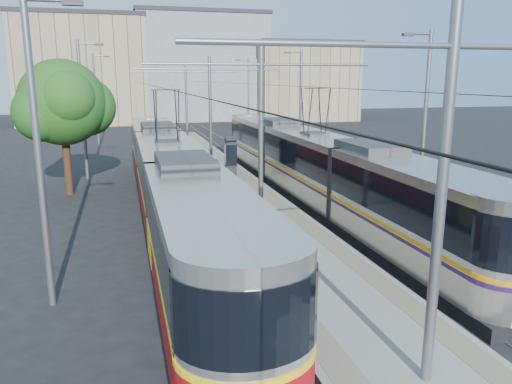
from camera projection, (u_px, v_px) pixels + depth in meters
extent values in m
plane|color=black|center=(339.00, 304.00, 13.49)|extent=(160.00, 160.00, 0.00)
cube|color=gray|center=(220.00, 179.00, 29.47)|extent=(4.00, 50.00, 0.30)
cube|color=gray|center=(196.00, 178.00, 29.07)|extent=(0.70, 50.00, 0.01)
cube|color=gray|center=(244.00, 175.00, 29.80)|extent=(0.70, 50.00, 0.01)
cube|color=gray|center=(146.00, 185.00, 28.42)|extent=(0.07, 70.00, 0.03)
cube|color=gray|center=(171.00, 184.00, 28.78)|extent=(0.07, 70.00, 0.03)
cube|color=gray|center=(267.00, 179.00, 30.22)|extent=(0.07, 70.00, 0.03)
cube|color=gray|center=(289.00, 177.00, 30.58)|extent=(0.07, 70.00, 0.03)
cube|color=black|center=(171.00, 214.00, 21.75)|extent=(2.30, 29.17, 0.40)
cube|color=beige|center=(169.00, 177.00, 21.38)|extent=(2.40, 27.57, 2.90)
cube|color=black|center=(169.00, 165.00, 21.26)|extent=(2.43, 27.57, 1.30)
cube|color=#E0B60B|center=(169.00, 186.00, 21.47)|extent=(2.43, 27.57, 0.12)
cube|color=#A8090E|center=(170.00, 197.00, 21.58)|extent=(2.42, 27.57, 1.10)
cube|color=#2D2D30|center=(168.00, 139.00, 21.02)|extent=(1.68, 3.00, 0.30)
cube|color=black|center=(313.00, 196.00, 24.93)|extent=(2.30, 28.23, 0.40)
cube|color=#ACA89D|center=(314.00, 164.00, 24.57)|extent=(2.40, 26.63, 2.90)
cube|color=black|center=(314.00, 154.00, 24.45)|extent=(2.43, 26.63, 1.30)
cube|color=orange|center=(313.00, 172.00, 24.66)|extent=(2.43, 26.63, 0.12)
cube|color=#2B113E|center=(313.00, 175.00, 24.69)|extent=(2.43, 26.63, 0.10)
cube|color=#2D2D30|center=(315.00, 131.00, 24.21)|extent=(1.68, 3.00, 0.30)
cylinder|color=slate|center=(440.00, 204.00, 8.88)|extent=(0.20, 0.20, 7.00)
cylinder|color=slate|center=(454.00, 46.00, 8.27)|extent=(9.20, 0.10, 0.10)
cylinder|color=slate|center=(261.00, 133.00, 20.18)|extent=(0.20, 0.20, 7.00)
cylinder|color=slate|center=(261.00, 64.00, 19.57)|extent=(9.20, 0.10, 0.10)
cylinder|color=slate|center=(210.00, 113.00, 31.48)|extent=(0.20, 0.20, 7.00)
cylinder|color=slate|center=(209.00, 69.00, 30.88)|extent=(9.20, 0.10, 0.10)
cylinder|color=slate|center=(186.00, 104.00, 42.78)|extent=(0.20, 0.20, 7.00)
cylinder|color=slate|center=(185.00, 72.00, 42.18)|extent=(9.20, 0.10, 0.10)
cylinder|color=black|center=(154.00, 86.00, 27.36)|extent=(0.02, 70.00, 0.02)
cylinder|color=black|center=(279.00, 85.00, 29.17)|extent=(0.02, 70.00, 0.02)
cylinder|color=slate|center=(39.00, 158.00, 12.60)|extent=(0.18, 0.18, 8.00)
cube|color=#2D2D30|center=(72.00, 3.00, 12.04)|extent=(0.50, 0.22, 0.12)
cylinder|color=slate|center=(83.00, 114.00, 27.67)|extent=(0.18, 0.18, 8.00)
cube|color=#2D2D30|center=(99.00, 45.00, 27.11)|extent=(0.50, 0.22, 0.12)
cylinder|color=slate|center=(96.00, 102.00, 42.74)|extent=(0.18, 0.18, 8.00)
cube|color=#2D2D30|center=(106.00, 56.00, 42.18)|extent=(0.50, 0.22, 0.12)
cylinder|color=slate|center=(424.00, 124.00, 22.01)|extent=(0.18, 0.18, 8.00)
cube|color=#2D2D30|center=(408.00, 35.00, 20.90)|extent=(0.50, 0.22, 0.12)
cylinder|color=slate|center=(301.00, 105.00, 37.08)|extent=(0.18, 0.18, 8.00)
cube|color=#2D2D30|center=(287.00, 53.00, 35.97)|extent=(0.50, 0.22, 0.12)
cylinder|color=slate|center=(248.00, 97.00, 52.15)|extent=(0.18, 0.18, 8.00)
cube|color=#2D2D30|center=(238.00, 60.00, 51.04)|extent=(0.50, 0.22, 0.12)
cube|color=black|center=(231.00, 157.00, 29.25)|extent=(0.72, 1.07, 2.33)
cube|color=black|center=(231.00, 154.00, 29.22)|extent=(0.76, 1.12, 1.21)
cylinder|color=#382314|center=(68.00, 168.00, 25.88)|extent=(0.40, 0.40, 2.88)
sphere|color=#133E11|center=(62.00, 103.00, 25.13)|extent=(4.32, 4.32, 4.32)
sphere|color=#133E11|center=(86.00, 107.00, 26.14)|extent=(3.06, 3.06, 3.06)
cube|color=gray|center=(84.00, 72.00, 65.99)|extent=(16.00, 12.00, 13.43)
cube|color=#262328|center=(79.00, 17.00, 64.43)|extent=(16.32, 12.24, 0.50)
cube|color=gray|center=(199.00, 69.00, 73.65)|extent=(18.00, 14.00, 14.48)
cube|color=#262328|center=(198.00, 16.00, 71.98)|extent=(18.36, 14.28, 0.50)
cube|color=gray|center=(302.00, 83.00, 71.96)|extent=(14.00, 10.00, 10.49)
cube|color=#262328|center=(303.00, 43.00, 70.73)|extent=(14.28, 10.20, 0.50)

